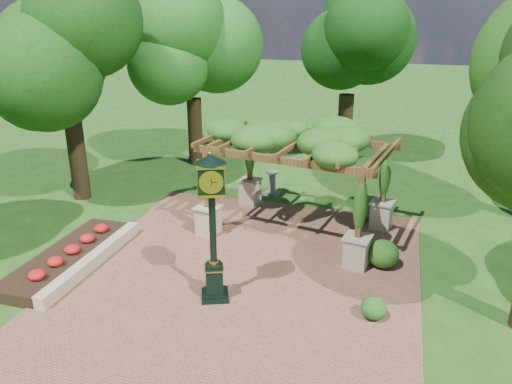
# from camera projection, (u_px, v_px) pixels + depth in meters

# --- Properties ---
(ground) EXTENTS (120.00, 120.00, 0.00)m
(ground) POSITION_uv_depth(u_px,v_px,m) (230.00, 298.00, 13.62)
(ground) COLOR #1E4714
(ground) RESTS_ON ground
(brick_plaza) EXTENTS (10.00, 12.00, 0.04)m
(brick_plaza) POSITION_uv_depth(u_px,v_px,m) (242.00, 279.00, 14.51)
(brick_plaza) COLOR brown
(brick_plaza) RESTS_ON ground
(border_wall) EXTENTS (0.35, 5.00, 0.40)m
(border_wall) POSITION_uv_depth(u_px,v_px,m) (93.00, 261.00, 15.20)
(border_wall) COLOR #C6B793
(border_wall) RESTS_ON ground
(flower_bed) EXTENTS (1.50, 5.00, 0.36)m
(flower_bed) POSITION_uv_depth(u_px,v_px,m) (68.00, 257.00, 15.44)
(flower_bed) COLOR red
(flower_bed) RESTS_ON ground
(pedestal_clock) EXTENTS (1.06, 1.06, 4.14)m
(pedestal_clock) POSITION_uv_depth(u_px,v_px,m) (212.00, 215.00, 12.73)
(pedestal_clock) COLOR black
(pedestal_clock) RESTS_ON brick_plaza
(pergola) EXTENTS (6.66, 4.83, 3.83)m
(pergola) POSITION_uv_depth(u_px,v_px,m) (298.00, 145.00, 16.53)
(pergola) COLOR #BDAC8C
(pergola) RESTS_ON brick_plaza
(sundial) EXTENTS (0.65, 0.65, 0.98)m
(sundial) POSITION_uv_depth(u_px,v_px,m) (272.00, 184.00, 20.95)
(sundial) COLOR gray
(sundial) RESTS_ON ground
(shrub_front) EXTENTS (0.82, 0.82, 0.59)m
(shrub_front) POSITION_uv_depth(u_px,v_px,m) (374.00, 308.00, 12.60)
(shrub_front) COLOR #1E5518
(shrub_front) RESTS_ON brick_plaza
(shrub_mid) EXTENTS (1.20, 1.20, 0.85)m
(shrub_mid) POSITION_uv_depth(u_px,v_px,m) (383.00, 254.00, 15.05)
(shrub_mid) COLOR #255518
(shrub_mid) RESTS_ON brick_plaza
(shrub_back) EXTENTS (0.85, 0.85, 0.59)m
(shrub_back) POSITION_uv_depth(u_px,v_px,m) (371.00, 212.00, 18.37)
(shrub_back) COLOR #2F691E
(shrub_back) RESTS_ON brick_plaza
(tree_west_near) EXTENTS (4.96, 4.96, 8.30)m
(tree_west_near) POSITION_uv_depth(u_px,v_px,m) (64.00, 56.00, 18.69)
(tree_west_near) COLOR #302213
(tree_west_near) RESTS_ON ground
(tree_west_far) EXTENTS (4.33, 4.33, 8.43)m
(tree_west_far) POSITION_uv_depth(u_px,v_px,m) (191.00, 44.00, 23.09)
(tree_west_far) COLOR black
(tree_west_far) RESTS_ON ground
(tree_north) EXTENTS (4.11, 4.11, 8.68)m
(tree_north) POSITION_uv_depth(u_px,v_px,m) (350.00, 40.00, 23.52)
(tree_north) COLOR #362615
(tree_north) RESTS_ON ground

